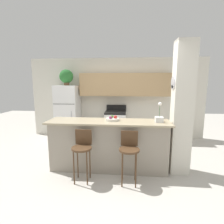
% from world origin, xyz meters
% --- Properties ---
extents(ground_plane, '(14.00, 14.00, 0.00)m').
position_xyz_m(ground_plane, '(0.00, 0.00, 0.00)').
color(ground_plane, beige).
extents(wall_back, '(5.60, 0.38, 2.55)m').
position_xyz_m(wall_back, '(0.11, 2.18, 1.46)').
color(wall_back, silver).
rests_on(wall_back, ground_plane).
extents(pillar_right, '(0.38, 0.32, 2.55)m').
position_xyz_m(pillar_right, '(1.42, 0.00, 1.28)').
color(pillar_right, silver).
rests_on(pillar_right, ground_plane).
extents(counter_bar, '(2.46, 0.63, 1.02)m').
position_xyz_m(counter_bar, '(0.00, 0.00, 0.52)').
color(counter_bar, gray).
rests_on(counter_bar, ground_plane).
extents(refrigerator, '(0.69, 0.65, 1.70)m').
position_xyz_m(refrigerator, '(-1.51, 1.89, 0.85)').
color(refrigerator, white).
rests_on(refrigerator, ground_plane).
extents(stove_range, '(0.63, 0.66, 1.07)m').
position_xyz_m(stove_range, '(0.01, 1.89, 0.46)').
color(stove_range, white).
rests_on(stove_range, ground_plane).
extents(bar_stool_left, '(0.36, 0.36, 0.93)m').
position_xyz_m(bar_stool_left, '(-0.42, -0.48, 0.62)').
color(bar_stool_left, '#4C331E').
rests_on(bar_stool_left, ground_plane).
extents(bar_stool_right, '(0.36, 0.36, 0.93)m').
position_xyz_m(bar_stool_right, '(0.42, -0.48, 0.62)').
color(bar_stool_right, '#4C331E').
rests_on(bar_stool_right, ground_plane).
extents(potted_plant_on_fridge, '(0.42, 0.42, 0.48)m').
position_xyz_m(potted_plant_on_fridge, '(-1.51, 1.89, 1.96)').
color(potted_plant_on_fridge, brown).
rests_on(potted_plant_on_fridge, refrigerator).
extents(orchid_vase, '(0.15, 0.15, 0.39)m').
position_xyz_m(orchid_vase, '(1.00, -0.00, 1.11)').
color(orchid_vase, white).
rests_on(orchid_vase, counter_bar).
extents(fruit_bowl, '(0.27, 0.27, 0.11)m').
position_xyz_m(fruit_bowl, '(0.08, 0.05, 1.05)').
color(fruit_bowl, silver).
rests_on(fruit_bowl, counter_bar).
extents(trash_bin, '(0.28, 0.28, 0.38)m').
position_xyz_m(trash_bin, '(-0.95, 1.67, 0.19)').
color(trash_bin, '#59595B').
rests_on(trash_bin, ground_plane).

